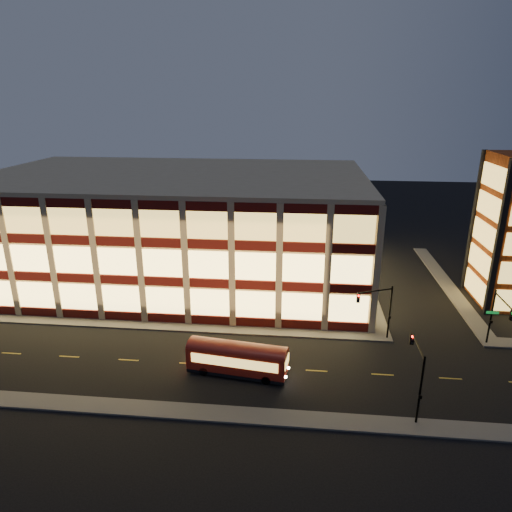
# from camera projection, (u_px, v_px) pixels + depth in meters

# --- Properties ---
(ground) EXTENTS (200.00, 200.00, 0.00)m
(ground) POSITION_uv_depth(u_px,v_px,m) (167.00, 331.00, 49.38)
(ground) COLOR black
(ground) RESTS_ON ground
(sidewalk_office_south) EXTENTS (54.00, 2.00, 0.15)m
(sidewalk_office_south) POSITION_uv_depth(u_px,v_px,m) (143.00, 325.00, 50.59)
(sidewalk_office_south) COLOR #514F4C
(sidewalk_office_south) RESTS_ON ground
(sidewalk_office_east) EXTENTS (2.00, 30.00, 0.15)m
(sidewalk_office_east) POSITION_uv_depth(u_px,v_px,m) (364.00, 280.00, 63.12)
(sidewalk_office_east) COLOR #514F4C
(sidewalk_office_east) RESTS_ON ground
(sidewalk_tower_west) EXTENTS (2.00, 30.00, 0.15)m
(sidewalk_tower_west) POSITION_uv_depth(u_px,v_px,m) (446.00, 283.00, 62.05)
(sidewalk_tower_west) COLOR #514F4C
(sidewalk_tower_west) RESTS_ON ground
(sidewalk_near) EXTENTS (100.00, 2.00, 0.15)m
(sidewalk_near) POSITION_uv_depth(u_px,v_px,m) (121.00, 407.00, 37.14)
(sidewalk_near) COLOR #514F4C
(sidewalk_near) RESTS_ON ground
(office_building) EXTENTS (50.45, 30.45, 14.50)m
(office_building) POSITION_uv_depth(u_px,v_px,m) (178.00, 225.00, 63.19)
(office_building) COLOR tan
(office_building) RESTS_ON ground
(traffic_signal_far) EXTENTS (3.79, 1.87, 6.00)m
(traffic_signal_far) POSITION_uv_depth(u_px,v_px,m) (379.00, 305.00, 46.11)
(traffic_signal_far) COLOR black
(traffic_signal_far) RESTS_ON ground
(traffic_signal_right) EXTENTS (1.20, 4.37, 6.00)m
(traffic_signal_right) POSITION_uv_depth(u_px,v_px,m) (499.00, 314.00, 44.22)
(traffic_signal_right) COLOR black
(traffic_signal_right) RESTS_ON ground
(traffic_signal_near) EXTENTS (0.32, 4.45, 6.00)m
(traffic_signal_near) POSITION_uv_depth(u_px,v_px,m) (417.00, 367.00, 35.39)
(traffic_signal_near) COLOR black
(traffic_signal_near) RESTS_ON ground
(trolley_bus) EXTENTS (9.30, 3.49, 3.07)m
(trolley_bus) POSITION_uv_depth(u_px,v_px,m) (237.00, 357.00, 41.27)
(trolley_bus) COLOR maroon
(trolley_bus) RESTS_ON ground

